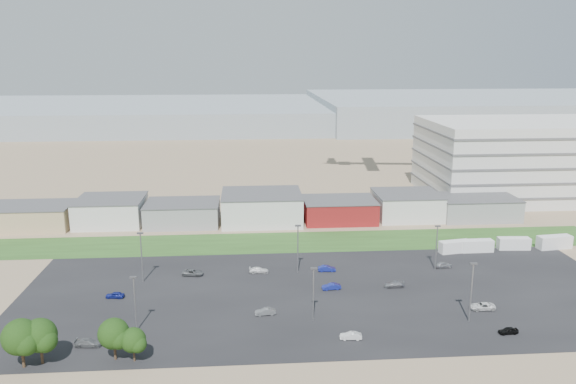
{
  "coord_description": "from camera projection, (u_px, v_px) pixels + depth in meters",
  "views": [
    {
      "loc": [
        -9.82,
        -81.82,
        45.9
      ],
      "look_at": [
        -2.15,
        22.0,
        20.4
      ],
      "focal_mm": 35.0,
      "sensor_mm": 36.0,
      "label": 1
    }
  ],
  "objects": [
    {
      "name": "ground",
      "position": [
        311.0,
        346.0,
        90.88
      ],
      "size": [
        700.0,
        700.0,
        0.0
      ],
      "primitive_type": "plane",
      "color": "#887156",
      "rests_on": "ground"
    },
    {
      "name": "parking_lot",
      "position": [
        325.0,
        294.0,
        110.61
      ],
      "size": [
        120.0,
        50.0,
        0.01
      ],
      "primitive_type": "cube",
      "color": "black",
      "rests_on": "ground"
    },
    {
      "name": "grass_strip",
      "position": [
        288.0,
        242.0,
        141.25
      ],
      "size": [
        160.0,
        16.0,
        0.02
      ],
      "primitive_type": "cube",
      "color": "#2A4B1C",
      "rests_on": "ground"
    },
    {
      "name": "hills_backdrop",
      "position": [
        317.0,
        115.0,
        397.8
      ],
      "size": [
        700.0,
        200.0,
        9.0
      ],
      "primitive_type": null,
      "color": "gray",
      "rests_on": "ground"
    },
    {
      "name": "building_row",
      "position": [
        223.0,
        208.0,
        157.49
      ],
      "size": [
        170.0,
        20.0,
        8.0
      ],
      "primitive_type": null,
      "color": "silver",
      "rests_on": "ground"
    },
    {
      "name": "parking_garage",
      "position": [
        548.0,
        158.0,
        186.37
      ],
      "size": [
        80.0,
        40.0,
        25.0
      ],
      "primitive_type": "cube",
      "color": "silver",
      "rests_on": "ground"
    },
    {
      "name": "box_trailer_a",
      "position": [
        455.0,
        247.0,
        133.75
      ],
      "size": [
        7.82,
        3.6,
        2.82
      ],
      "primitive_type": null,
      "rotation": [
        0.0,
        0.0,
        0.17
      ],
      "color": "silver",
      "rests_on": "ground"
    },
    {
      "name": "box_trailer_b",
      "position": [
        477.0,
        246.0,
        134.29
      ],
      "size": [
        7.71,
        2.54,
        2.88
      ],
      "primitive_type": null,
      "rotation": [
        0.0,
        0.0,
        0.02
      ],
      "color": "silver",
      "rests_on": "ground"
    },
    {
      "name": "box_trailer_c",
      "position": [
        514.0,
        243.0,
        135.97
      ],
      "size": [
        7.78,
        2.85,
        2.87
      ],
      "primitive_type": null,
      "rotation": [
        0.0,
        0.0,
        -0.06
      ],
      "color": "silver",
      "rests_on": "ground"
    },
    {
      "name": "box_trailer_d",
      "position": [
        554.0,
        242.0,
        136.49
      ],
      "size": [
        8.64,
        3.62,
        3.14
      ],
      "primitive_type": null,
      "rotation": [
        0.0,
        0.0,
        0.12
      ],
      "color": "silver",
      "rests_on": "ground"
    },
    {
      "name": "tree_left",
      "position": [
        21.0,
        341.0,
        83.69
      ],
      "size": [
        5.88,
        5.88,
        8.81
      ],
      "primitive_type": null,
      "color": "black",
      "rests_on": "ground"
    },
    {
      "name": "tree_mid",
      "position": [
        40.0,
        339.0,
        84.77
      ],
      "size": [
        5.54,
        5.54,
        8.3
      ],
      "primitive_type": null,
      "color": "black",
      "rests_on": "ground"
    },
    {
      "name": "tree_right",
      "position": [
        114.0,
        337.0,
        86.04
      ],
      "size": [
        5.12,
        5.12,
        7.68
      ],
      "primitive_type": null,
      "color": "black",
      "rests_on": "ground"
    },
    {
      "name": "tree_near",
      "position": [
        133.0,
        343.0,
        85.7
      ],
      "size": [
        4.16,
        4.16,
        6.23
      ],
      "primitive_type": null,
      "color": "black",
      "rests_on": "ground"
    },
    {
      "name": "lightpole_front_l",
      "position": [
        135.0,
        304.0,
        94.82
      ],
      "size": [
        1.16,
        0.48,
        9.87
      ],
      "primitive_type": null,
      "color": "slate",
      "rests_on": "ground"
    },
    {
      "name": "lightpole_front_m",
      "position": [
        313.0,
        294.0,
        98.55
      ],
      "size": [
        1.17,
        0.49,
        9.93
      ],
      "primitive_type": null,
      "color": "slate",
      "rests_on": "ground"
    },
    {
      "name": "lightpole_front_r",
      "position": [
        471.0,
        293.0,
        98.03
      ],
      "size": [
        1.29,
        0.54,
        10.97
      ],
      "primitive_type": null,
      "color": "slate",
      "rests_on": "ground"
    },
    {
      "name": "lightpole_back_l",
      "position": [
        142.0,
        257.0,
        115.45
      ],
      "size": [
        1.26,
        0.52,
        10.68
      ],
      "primitive_type": null,
      "color": "slate",
      "rests_on": "ground"
    },
    {
      "name": "lightpole_back_m",
      "position": [
        298.0,
        249.0,
        120.36
      ],
      "size": [
        1.26,
        0.53,
        10.72
      ],
      "primitive_type": null,
      "color": "slate",
      "rests_on": "ground"
    },
    {
      "name": "lightpole_back_r",
      "position": [
        436.0,
        248.0,
        121.98
      ],
      "size": [
        1.19,
        0.5,
        10.13
      ],
      "primitive_type": null,
      "color": "slate",
      "rests_on": "ground"
    },
    {
      "name": "parked_car_0",
      "position": [
        482.0,
        306.0,
        103.83
      ],
      "size": [
        4.71,
        2.34,
        1.28
      ],
      "primitive_type": "imported",
      "rotation": [
        0.0,
        0.0,
        -1.62
      ],
      "color": "silver",
      "rests_on": "ground"
    },
    {
      "name": "parked_car_2",
      "position": [
        508.0,
        331.0,
        94.79
      ],
      "size": [
        3.42,
        1.58,
        1.14
      ],
      "primitive_type": "imported",
      "rotation": [
        0.0,
        0.0,
        -1.5
      ],
      "color": "black",
      "rests_on": "ground"
    },
    {
      "name": "parked_car_4",
      "position": [
        265.0,
        312.0,
        101.71
      ],
      "size": [
        3.88,
        1.74,
        1.24
      ],
      "primitive_type": "imported",
      "rotation": [
        0.0,
        0.0,
        -1.45
      ],
      "color": "#595B5E",
      "rests_on": "ground"
    },
    {
      "name": "parked_car_5",
      "position": [
        115.0,
        295.0,
        108.78
      ],
      "size": [
        3.7,
        1.84,
        1.21
      ],
      "primitive_type": "imported",
      "rotation": [
        0.0,
        0.0,
        -1.69
      ],
      "color": "navy",
      "rests_on": "ground"
    },
    {
      "name": "parked_car_6",
      "position": [
        259.0,
        270.0,
        121.35
      ],
      "size": [
        4.23,
        1.87,
        1.21
      ],
      "primitive_type": "imported",
      "rotation": [
        0.0,
        0.0,
        1.53
      ],
      "color": "silver",
      "rests_on": "ground"
    },
    {
      "name": "parked_car_7",
      "position": [
        331.0,
        286.0,
        112.69
      ],
      "size": [
        3.9,
        1.71,
        1.25
      ],
      "primitive_type": "imported",
      "rotation": [
        0.0,
        0.0,
        -1.47
      ],
      "color": "navy",
      "rests_on": "ground"
    },
    {
      "name": "parked_car_8",
      "position": [
        443.0,
        265.0,
        124.19
      ],
      "size": [
        3.99,
        1.96,
        1.31
      ],
      "primitive_type": "imported",
      "rotation": [
        0.0,
        0.0,
        1.68
      ],
      "color": "#A5A5AA",
      "rests_on": "ground"
    },
    {
      "name": "parked_car_9",
      "position": [
        193.0,
        273.0,
        119.87
      ],
      "size": [
        4.75,
        2.67,
        1.25
      ],
      "primitive_type": "imported",
      "rotation": [
        0.0,
        0.0,
        1.44
      ],
      "color": "#595B5E",
      "rests_on": "ground"
    },
    {
      "name": "parked_car_10",
      "position": [
        88.0,
        343.0,
        90.7
      ],
      "size": [
        4.46,
        2.14,
        1.26
      ],
      "primitive_type": "imported",
      "rotation": [
        0.0,
        0.0,
        1.48
      ],
      "color": "#595B5E",
      "rests_on": "ground"
    },
    {
      "name": "parked_car_11",
      "position": [
        327.0,
        268.0,
        122.15
      ],
      "size": [
        3.94,
        1.6,
        1.27
      ],
      "primitive_type": "imported",
      "rotation": [
        0.0,
        0.0,
        1.5
      ],
      "color": "navy",
      "rests_on": "ground"
    },
    {
      "name": "parked_car_12",
      "position": [
        394.0,
        284.0,
        113.81
      ],
      "size": [
        4.19,
        1.78,
        1.21
      ],
      "primitive_type": "imported",
      "rotation": [
        0.0,
        0.0,
        -1.55
      ],
      "color": "#A5A5AA",
      "rests_on": "ground"
    },
    {
      "name": "parked_car_13",
      "position": [
        351.0,
        336.0,
        92.97
      ],
      "size": [
        3.73,
        1.56,
        1.2
      ],
      "primitive_type": "imported",
      "rotation": [
        0.0,
        0.0,
        -1.65
      ],
      "color": "silver",
      "rests_on": "ground"
    }
  ]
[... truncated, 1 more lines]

